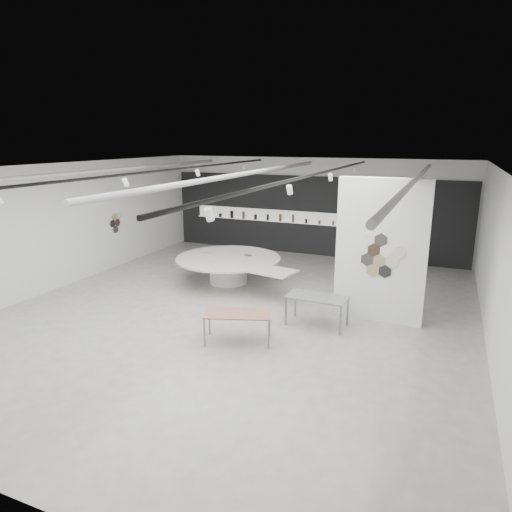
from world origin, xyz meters
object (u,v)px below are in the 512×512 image
at_px(kitchen_counter, 395,253).
at_px(partition_column, 381,251).
at_px(sample_table_wood, 238,315).
at_px(sample_table_stone, 317,299).
at_px(display_island, 230,266).

bearing_deg(kitchen_counter, partition_column, -89.25).
distance_m(sample_table_wood, kitchen_counter, 8.53).
relative_size(partition_column, kitchen_counter, 2.24).
xyz_separation_m(partition_column, sample_table_stone, (-1.32, -0.99, -1.11)).
height_order(display_island, sample_table_wood, display_island).
bearing_deg(display_island, sample_table_wood, -49.89).
bearing_deg(partition_column, kitchen_counter, 92.21).
distance_m(display_island, kitchen_counter, 6.29).
height_order(partition_column, display_island, partition_column).
distance_m(partition_column, kitchen_counter, 5.71).
distance_m(partition_column, sample_table_wood, 3.93).
bearing_deg(display_island, kitchen_counter, 54.69).
distance_m(sample_table_stone, kitchen_counter, 6.63).
height_order(display_island, kitchen_counter, kitchen_counter).
distance_m(partition_column, sample_table_stone, 1.99).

